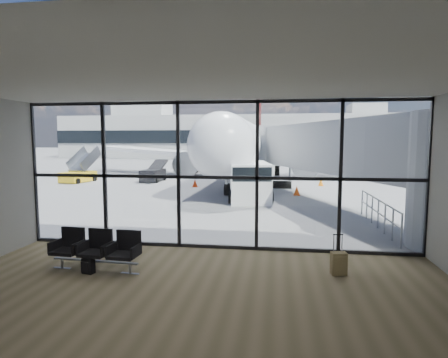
% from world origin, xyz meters
% --- Properties ---
extents(ground, '(220.00, 220.00, 0.00)m').
position_xyz_m(ground, '(0.00, 40.00, 0.00)').
color(ground, slate).
rests_on(ground, ground).
extents(lounge_shell, '(12.02, 8.01, 4.51)m').
position_xyz_m(lounge_shell, '(0.00, -4.80, 2.65)').
color(lounge_shell, brown).
rests_on(lounge_shell, ground).
extents(glass_curtain_wall, '(12.10, 0.12, 4.50)m').
position_xyz_m(glass_curtain_wall, '(0.00, 0.00, 2.25)').
color(glass_curtain_wall, white).
rests_on(glass_curtain_wall, ground).
extents(jet_bridge, '(8.00, 16.50, 4.33)m').
position_xyz_m(jet_bridge, '(4.90, 7.07, 2.76)').
color(jet_bridge, '#9FA1A5').
rests_on(jet_bridge, ground).
extents(apron_railing, '(0.06, 5.46, 1.11)m').
position_xyz_m(apron_railing, '(5.60, 3.50, 0.72)').
color(apron_railing, gray).
rests_on(apron_railing, ground).
extents(far_terminal, '(80.00, 12.20, 11.00)m').
position_xyz_m(far_terminal, '(-0.59, 61.97, 4.21)').
color(far_terminal, '#A4A4A0').
rests_on(far_terminal, ground).
extents(tree_0, '(4.95, 4.95, 7.12)m').
position_xyz_m(tree_0, '(-45.00, 72.00, 4.63)').
color(tree_0, '#382619').
rests_on(tree_0, ground).
extents(tree_1, '(5.61, 5.61, 8.07)m').
position_xyz_m(tree_1, '(-39.00, 72.00, 5.25)').
color(tree_1, '#382619').
rests_on(tree_1, ground).
extents(tree_2, '(6.27, 6.27, 9.03)m').
position_xyz_m(tree_2, '(-33.00, 72.00, 5.88)').
color(tree_2, '#382619').
rests_on(tree_2, ground).
extents(tree_3, '(4.95, 4.95, 7.12)m').
position_xyz_m(tree_3, '(-27.00, 72.00, 4.63)').
color(tree_3, '#382619').
rests_on(tree_3, ground).
extents(tree_4, '(5.61, 5.61, 8.07)m').
position_xyz_m(tree_4, '(-21.00, 72.00, 5.25)').
color(tree_4, '#382619').
rests_on(tree_4, ground).
extents(tree_5, '(6.27, 6.27, 9.03)m').
position_xyz_m(tree_5, '(-15.00, 72.00, 5.88)').
color(tree_5, '#382619').
rests_on(tree_5, ground).
extents(seating_row, '(2.33, 0.80, 1.03)m').
position_xyz_m(seating_row, '(-2.75, -2.30, 0.57)').
color(seating_row, gray).
rests_on(seating_row, ground).
extents(backpack, '(0.32, 0.31, 0.43)m').
position_xyz_m(backpack, '(-2.84, -2.63, 0.21)').
color(backpack, black).
rests_on(backpack, ground).
extents(suitcase, '(0.40, 0.32, 1.01)m').
position_xyz_m(suitcase, '(3.32, -1.87, 0.30)').
color(suitcase, olive).
rests_on(suitcase, ground).
extents(airliner, '(32.56, 37.66, 9.70)m').
position_xyz_m(airliner, '(-0.98, 25.56, 2.96)').
color(airliner, white).
rests_on(airliner, ground).
extents(service_van, '(2.86, 5.04, 2.08)m').
position_xyz_m(service_van, '(0.24, 9.77, 1.07)').
color(service_van, white).
rests_on(service_van, ground).
extents(belt_loader, '(1.55, 3.70, 1.69)m').
position_xyz_m(belt_loader, '(-8.15, 18.09, 0.57)').
color(belt_loader, black).
rests_on(belt_loader, ground).
extents(mobile_stairs, '(2.19, 3.47, 2.28)m').
position_xyz_m(mobile_stairs, '(-13.91, 16.78, 0.55)').
color(mobile_stairs, gold).
rests_on(mobile_stairs, ground).
extents(traffic_cone_a, '(0.40, 0.40, 0.57)m').
position_xyz_m(traffic_cone_a, '(-4.00, 14.92, 0.27)').
color(traffic_cone_a, '#F13B0C').
rests_on(traffic_cone_a, ground).
extents(traffic_cone_b, '(0.41, 0.41, 0.58)m').
position_xyz_m(traffic_cone_b, '(3.00, 11.78, 0.28)').
color(traffic_cone_b, '#D0450A').
rests_on(traffic_cone_b, ground).
extents(traffic_cone_c, '(0.40, 0.40, 0.57)m').
position_xyz_m(traffic_cone_c, '(5.00, 16.89, 0.27)').
color(traffic_cone_c, orange).
rests_on(traffic_cone_c, ground).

